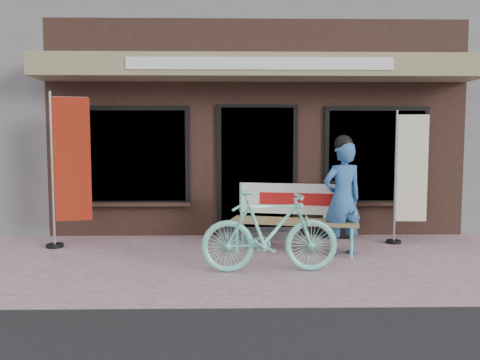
{
  "coord_description": "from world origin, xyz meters",
  "views": [
    {
      "loc": [
        -0.43,
        -5.83,
        1.59
      ],
      "look_at": [
        -0.31,
        0.7,
        1.05
      ],
      "focal_mm": 35.0,
      "sensor_mm": 36.0,
      "label": 1
    }
  ],
  "objects_px": {
    "bench": "(295,212)",
    "person": "(343,196)",
    "bicycle": "(270,231)",
    "nobori_red": "(69,168)",
    "menu_stand": "(336,209)",
    "nobori_cream": "(409,175)"
  },
  "relations": [
    {
      "from": "person",
      "to": "bicycle",
      "type": "relative_size",
      "value": 1.01
    },
    {
      "from": "bicycle",
      "to": "nobori_red",
      "type": "xyz_separation_m",
      "value": [
        -2.9,
        1.45,
        0.7
      ]
    },
    {
      "from": "person",
      "to": "menu_stand",
      "type": "xyz_separation_m",
      "value": [
        0.16,
        1.1,
        -0.34
      ]
    },
    {
      "from": "bicycle",
      "to": "menu_stand",
      "type": "bearing_deg",
      "value": -34.57
    },
    {
      "from": "bicycle",
      "to": "nobori_red",
      "type": "bearing_deg",
      "value": 61.27
    },
    {
      "from": "nobori_red",
      "to": "bench",
      "type": "bearing_deg",
      "value": -19.47
    },
    {
      "from": "bicycle",
      "to": "nobori_cream",
      "type": "relative_size",
      "value": 0.81
    },
    {
      "from": "bench",
      "to": "bicycle",
      "type": "relative_size",
      "value": 1.11
    },
    {
      "from": "person",
      "to": "nobori_cream",
      "type": "bearing_deg",
      "value": 14.43
    },
    {
      "from": "bench",
      "to": "person",
      "type": "height_order",
      "value": "person"
    },
    {
      "from": "person",
      "to": "menu_stand",
      "type": "relative_size",
      "value": 1.77
    },
    {
      "from": "bench",
      "to": "bicycle",
      "type": "height_order",
      "value": "bicycle"
    },
    {
      "from": "nobori_cream",
      "to": "menu_stand",
      "type": "xyz_separation_m",
      "value": [
        -1.04,
        0.39,
        -0.58
      ]
    },
    {
      "from": "person",
      "to": "menu_stand",
      "type": "bearing_deg",
      "value": 65.51
    },
    {
      "from": "nobori_cream",
      "to": "menu_stand",
      "type": "height_order",
      "value": "nobori_cream"
    },
    {
      "from": "bench",
      "to": "menu_stand",
      "type": "bearing_deg",
      "value": 61.18
    },
    {
      "from": "menu_stand",
      "to": "nobori_red",
      "type": "bearing_deg",
      "value": -163.54
    },
    {
      "from": "bicycle",
      "to": "menu_stand",
      "type": "relative_size",
      "value": 1.75
    },
    {
      "from": "bench",
      "to": "nobori_cream",
      "type": "relative_size",
      "value": 0.9
    },
    {
      "from": "person",
      "to": "nobori_red",
      "type": "height_order",
      "value": "nobori_red"
    },
    {
      "from": "menu_stand",
      "to": "bicycle",
      "type": "bearing_deg",
      "value": -113.0
    },
    {
      "from": "nobori_red",
      "to": "person",
      "type": "bearing_deg",
      "value": -21.98
    }
  ]
}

